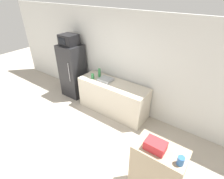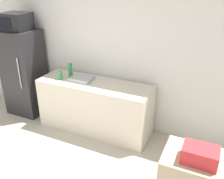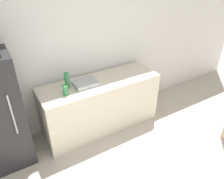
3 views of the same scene
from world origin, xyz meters
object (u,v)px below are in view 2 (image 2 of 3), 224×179
object	(u,v)px
bottle_short	(60,75)
basket	(200,155)
microwave	(16,21)
bottle_tall	(70,70)
refrigerator	(24,73)

from	to	relation	value
bottle_short	basket	distance (m)	2.82
basket	microwave	bearing A→B (deg)	154.88
microwave	bottle_tall	bearing A→B (deg)	3.53
refrigerator	microwave	xyz separation A→B (m)	(-0.00, -0.00, 0.95)
bottle_short	basket	size ratio (longest dim) A/B	0.50
bottle_tall	basket	world-z (taller)	basket
bottle_tall	basket	size ratio (longest dim) A/B	0.87
bottle_tall	bottle_short	distance (m)	0.20
refrigerator	bottle_short	size ratio (longest dim) A/B	11.51
microwave	basket	bearing A→B (deg)	-25.12
refrigerator	bottle_short	world-z (taller)	refrigerator
bottle_tall	basket	xyz separation A→B (m)	(2.32, -1.62, 0.20)
refrigerator	basket	xyz separation A→B (m)	(3.32, -1.56, 0.39)
bottle_tall	microwave	bearing A→B (deg)	-176.47
microwave	basket	size ratio (longest dim) A/B	1.69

